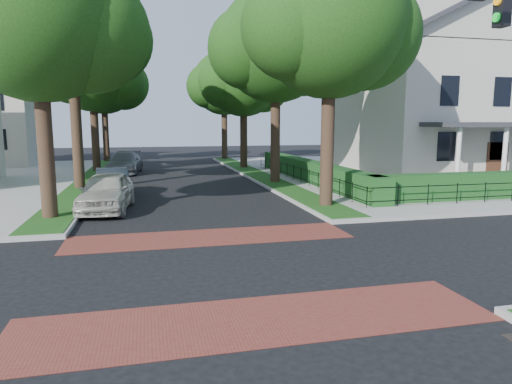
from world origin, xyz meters
The scene contains 20 objects.
ground centered at (0.00, 0.00, 0.00)m, with size 120.00×120.00×0.00m, color black.
sidewalk_ne centered at (19.50, 19.00, 0.07)m, with size 30.00×30.00×0.15m, color gray.
crosswalk_far centered at (0.00, 3.20, 0.01)m, with size 9.00×2.20×0.01m, color maroon.
crosswalk_near centered at (0.00, -3.20, 0.01)m, with size 9.00×2.20×0.01m, color maroon.
grass_strip_ne centered at (5.40, 19.10, 0.16)m, with size 1.60×29.80×0.02m, color #1B3F12.
grass_strip_nw centered at (-5.40, 19.10, 0.16)m, with size 1.60×29.80×0.02m, color #1B3F12.
tree_right_near centered at (5.60, 7.24, 7.63)m, with size 7.75×6.67×10.66m.
tree_right_mid centered at (5.61, 15.25, 7.99)m, with size 8.25×7.09×11.22m.
tree_right_far centered at (5.60, 24.22, 6.91)m, with size 7.25×6.23×9.74m.
tree_right_back centered at (5.60, 33.23, 7.27)m, with size 7.50×6.45×10.20m.
tree_left_near centered at (-5.40, 7.23, 7.27)m, with size 7.50×6.45×10.20m.
tree_left_mid centered at (-5.39, 15.24, 8.34)m, with size 8.00×6.88×11.48m.
tree_left_far centered at (-5.40, 24.22, 7.12)m, with size 7.00×6.02×9.86m.
tree_left_back centered at (-5.40, 33.24, 7.41)m, with size 7.75×6.66×10.44m.
hedge_main_road centered at (7.70, 15.00, 0.75)m, with size 1.00×18.00×1.20m, color #164018.
fence_main_road centered at (6.90, 15.00, 0.60)m, with size 0.06×18.00×0.90m, color black, non-canonical shape.
house_victorian centered at (17.51, 15.92, 6.02)m, with size 13.00×13.05×12.48m.
parked_car_front centered at (-3.60, 8.65, 0.81)m, with size 1.91×4.75×1.62m, color beige.
parked_car_middle centered at (-3.60, 12.40, 0.71)m, with size 1.49×4.28×1.41m, color black.
parked_car_rear centered at (-3.47, 23.25, 0.76)m, with size 2.13×5.23×1.52m, color slate.
Camera 1 is at (-1.91, -11.03, 3.66)m, focal length 32.00 mm.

